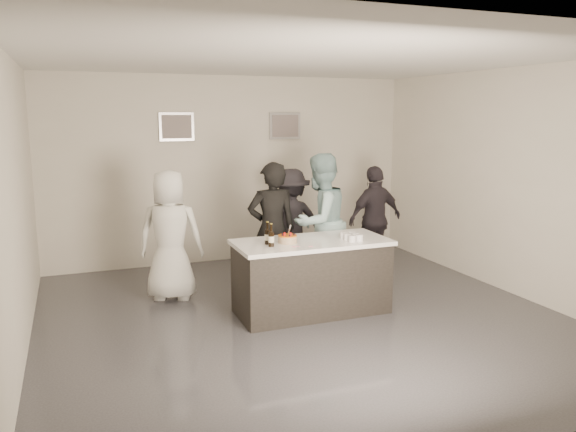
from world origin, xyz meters
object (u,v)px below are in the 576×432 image
Objects in this scene: person_main_black at (272,230)px; person_main_blue at (320,222)px; beer_bottle_a at (267,233)px; person_guest_back at (291,222)px; cake at (287,240)px; bar_counter at (311,276)px; beer_bottle_b at (271,235)px; person_guest_left at (170,235)px; person_guest_right at (375,219)px.

person_main_blue is (0.72, 0.05, 0.04)m from person_main_black.
person_guest_back is (0.95, 1.66, -0.23)m from beer_bottle_a.
person_main_black is at bearing 83.36° from cake.
bar_counter is 7.15× the size of beer_bottle_a.
person_guest_left is (-0.94, 1.26, -0.18)m from beer_bottle_b.
person_guest_left reaches higher than cake.
beer_bottle_b is 1.44m from person_main_blue.
person_main_blue is 1.15× the size of person_guest_right.
beer_bottle_a is at bearing 90.91° from beer_bottle_b.
person_guest_right reaches higher than cake.
beer_bottle_a is 0.15× the size of person_main_black.
person_guest_left is at bearing 19.87° from person_guest_back.
person_main_black is at bearing -20.41° from person_main_blue.
person_guest_left is at bearing 135.79° from cake.
person_main_blue reaches higher than person_guest_left.
bar_counter is 7.15× the size of beer_bottle_b.
beer_bottle_a is 0.16× the size of person_guest_back.
person_guest_back is (-1.27, 0.29, -0.01)m from person_guest_right.
person_guest_left reaches higher than person_guest_right.
bar_counter is 0.81m from beer_bottle_a.
person_guest_right is 1.02× the size of person_guest_back.
person_main_blue is at bearing -167.23° from person_guest_left.
person_main_blue is at bearing 46.89° from cake.
person_guest_left reaches higher than beer_bottle_b.
person_main_black is at bearing 67.05° from beer_bottle_a.
person_guest_left is at bearing 126.67° from beer_bottle_b.
person_guest_left is at bearing -4.93° from person_guest_right.
person_main_blue is (1.05, 0.98, -0.09)m from beer_bottle_b.
person_guest_left is at bearing -32.71° from person_main_blue.
beer_bottle_b is 2.68m from person_guest_right.
beer_bottle_b is at bearing -155.31° from cake.
person_main_black reaches higher than cake.
cake is 0.14× the size of person_guest_back.
person_main_black is (0.09, 0.81, -0.04)m from cake.
bar_counter is 0.82m from beer_bottle_b.
beer_bottle_b reaches higher than cake.
person_main_blue is (0.81, 0.87, 0.00)m from cake.
cake is 0.12× the size of person_main_black.
cake is (-0.32, -0.01, 0.49)m from bar_counter.
cake is at bearing 22.27° from person_main_blue.
person_main_black reaches higher than person_guest_left.
bar_counter is 0.94m from person_main_black.
person_guest_right is (1.66, 1.37, 0.36)m from bar_counter.
beer_bottle_b is at bearing 18.24° from person_main_blue.
person_guest_left is at bearing -9.26° from person_main_black.
beer_bottle_b is 0.16× the size of person_guest_back.
person_guest_back is at bearing -107.21° from person_main_blue.
person_guest_left is (-0.94, 1.14, -0.18)m from beer_bottle_a.
beer_bottle_b is (0.00, -0.12, 0.00)m from beer_bottle_a.
person_guest_right is at bearing 35.08° from cake.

